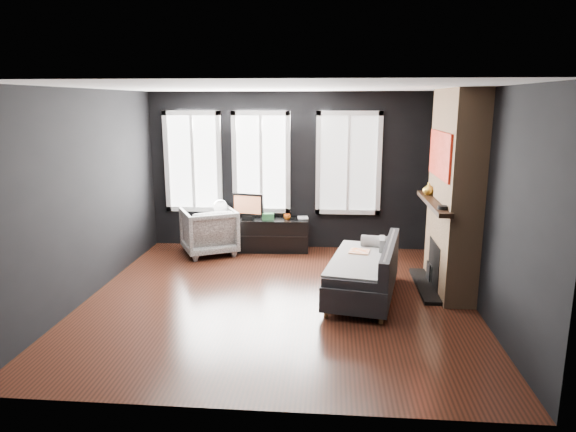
# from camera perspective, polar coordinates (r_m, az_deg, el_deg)

# --- Properties ---
(floor) EXTENTS (5.00, 5.00, 0.00)m
(floor) POSITION_cam_1_polar(r_m,az_deg,el_deg) (6.83, -1.06, -9.17)
(floor) COLOR black
(floor) RESTS_ON ground
(ceiling) EXTENTS (5.00, 5.00, 0.00)m
(ceiling) POSITION_cam_1_polar(r_m,az_deg,el_deg) (6.34, -1.17, 14.11)
(ceiling) COLOR white
(ceiling) RESTS_ON ground
(wall_back) EXTENTS (5.00, 0.02, 2.70)m
(wall_back) POSITION_cam_1_polar(r_m,az_deg,el_deg) (8.91, 0.57, 4.99)
(wall_back) COLOR black
(wall_back) RESTS_ON ground
(wall_left) EXTENTS (0.02, 5.00, 2.70)m
(wall_left) POSITION_cam_1_polar(r_m,az_deg,el_deg) (7.15, -21.46, 2.21)
(wall_left) COLOR black
(wall_left) RESTS_ON ground
(wall_right) EXTENTS (0.02, 5.00, 2.70)m
(wall_right) POSITION_cam_1_polar(r_m,az_deg,el_deg) (6.67, 20.77, 1.56)
(wall_right) COLOR black
(wall_right) RESTS_ON ground
(windows) EXTENTS (4.00, 0.16, 1.76)m
(windows) POSITION_cam_1_polar(r_m,az_deg,el_deg) (8.84, -2.41, 11.62)
(windows) COLOR white
(windows) RESTS_ON wall_back
(fireplace) EXTENTS (0.70, 1.62, 2.70)m
(fireplace) POSITION_cam_1_polar(r_m,az_deg,el_deg) (7.20, 17.97, 2.53)
(fireplace) COLOR #93724C
(fireplace) RESTS_ON floor
(sofa) EXTENTS (1.20, 1.90, 0.76)m
(sofa) POSITION_cam_1_polar(r_m,az_deg,el_deg) (6.85, 8.32, -5.86)
(sofa) COLOR #242426
(sofa) RESTS_ON floor
(stripe_pillow) EXTENTS (0.10, 0.32, 0.31)m
(stripe_pillow) POSITION_cam_1_polar(r_m,az_deg,el_deg) (7.20, 10.37, -3.60)
(stripe_pillow) COLOR gray
(stripe_pillow) RESTS_ON sofa
(armchair) EXTENTS (1.11, 1.08, 0.86)m
(armchair) POSITION_cam_1_polar(r_m,az_deg,el_deg) (8.76, -8.78, -1.40)
(armchair) COLOR silver
(armchair) RESTS_ON floor
(media_console) EXTENTS (1.65, 0.59, 0.56)m
(media_console) POSITION_cam_1_polar(r_m,az_deg,el_deg) (8.92, -2.98, -2.03)
(media_console) COLOR black
(media_console) RESTS_ON floor
(monitor) EXTENTS (0.58, 0.24, 0.50)m
(monitor) POSITION_cam_1_polar(r_m,az_deg,el_deg) (8.79, -4.48, 1.28)
(monitor) COLOR black
(monitor) RESTS_ON media_console
(desk_fan) EXTENTS (0.30, 0.30, 0.34)m
(desk_fan) POSITION_cam_1_polar(r_m,az_deg,el_deg) (8.89, -7.52, 0.79)
(desk_fan) COLOR #999999
(desk_fan) RESTS_ON media_console
(mug) EXTENTS (0.12, 0.10, 0.12)m
(mug) POSITION_cam_1_polar(r_m,az_deg,el_deg) (8.74, -0.10, -0.02)
(mug) COLOR orange
(mug) RESTS_ON media_console
(book) EXTENTS (0.18, 0.04, 0.24)m
(book) POSITION_cam_1_polar(r_m,az_deg,el_deg) (8.83, 1.09, 0.50)
(book) COLOR tan
(book) RESTS_ON media_console
(storage_box) EXTENTS (0.22, 0.17, 0.11)m
(storage_box) POSITION_cam_1_polar(r_m,az_deg,el_deg) (8.76, -2.24, -0.05)
(storage_box) COLOR #32773F
(storage_box) RESTS_ON media_console
(mantel_vase) EXTENTS (0.21, 0.21, 0.17)m
(mantel_vase) POSITION_cam_1_polar(r_m,az_deg,el_deg) (7.58, 15.36, 2.92)
(mantel_vase) COLOR gold
(mantel_vase) RESTS_ON fireplace
(mantel_clock) EXTENTS (0.14, 0.14, 0.04)m
(mantel_clock) POSITION_cam_1_polar(r_m,az_deg,el_deg) (6.63, 16.85, 0.91)
(mantel_clock) COLOR black
(mantel_clock) RESTS_ON fireplace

